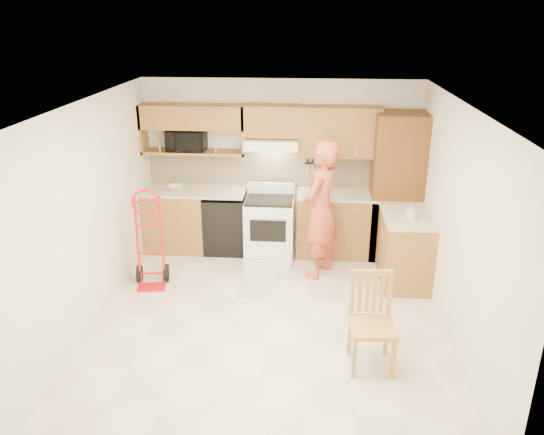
# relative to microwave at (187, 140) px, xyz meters

# --- Properties ---
(floor) EXTENTS (4.00, 4.50, 0.02)m
(floor) POSITION_rel_microwave_xyz_m (1.35, -2.08, -1.65)
(floor) COLOR beige
(floor) RESTS_ON ground
(ceiling) EXTENTS (4.00, 4.50, 0.02)m
(ceiling) POSITION_rel_microwave_xyz_m (1.35, -2.08, 0.87)
(ceiling) COLOR white
(ceiling) RESTS_ON ground
(wall_back) EXTENTS (4.00, 0.02, 2.50)m
(wall_back) POSITION_rel_microwave_xyz_m (1.35, 0.17, -0.39)
(wall_back) COLOR white
(wall_back) RESTS_ON ground
(wall_front) EXTENTS (4.00, 0.02, 2.50)m
(wall_front) POSITION_rel_microwave_xyz_m (1.35, -4.34, -0.39)
(wall_front) COLOR white
(wall_front) RESTS_ON ground
(wall_left) EXTENTS (0.02, 4.50, 2.50)m
(wall_left) POSITION_rel_microwave_xyz_m (-0.66, -2.08, -0.39)
(wall_left) COLOR white
(wall_left) RESTS_ON ground
(wall_right) EXTENTS (0.02, 4.50, 2.50)m
(wall_right) POSITION_rel_microwave_xyz_m (3.36, -2.08, -0.39)
(wall_right) COLOR white
(wall_right) RESTS_ON ground
(backsplash) EXTENTS (3.92, 0.03, 0.55)m
(backsplash) POSITION_rel_microwave_xyz_m (1.35, 0.15, -0.44)
(backsplash) COLOR beige
(backsplash) RESTS_ON wall_back
(lower_cab_left) EXTENTS (0.90, 0.60, 0.90)m
(lower_cab_left) POSITION_rel_microwave_xyz_m (-0.20, -0.14, -1.19)
(lower_cab_left) COLOR olive
(lower_cab_left) RESTS_ON ground
(dishwasher) EXTENTS (0.60, 0.60, 0.85)m
(dishwasher) POSITION_rel_microwave_xyz_m (0.55, -0.14, -1.22)
(dishwasher) COLOR black
(dishwasher) RESTS_ON ground
(lower_cab_right) EXTENTS (1.14, 0.60, 0.90)m
(lower_cab_right) POSITION_rel_microwave_xyz_m (2.18, -0.14, -1.19)
(lower_cab_right) COLOR olive
(lower_cab_right) RESTS_ON ground
(countertop_left) EXTENTS (1.50, 0.63, 0.04)m
(countertop_left) POSITION_rel_microwave_xyz_m (0.10, -0.13, -0.72)
(countertop_left) COLOR beige
(countertop_left) RESTS_ON lower_cab_left
(countertop_right) EXTENTS (1.14, 0.63, 0.04)m
(countertop_right) POSITION_rel_microwave_xyz_m (2.18, -0.13, -0.72)
(countertop_right) COLOR beige
(countertop_right) RESTS_ON lower_cab_right
(cab_return_right) EXTENTS (0.60, 1.00, 0.90)m
(cab_return_right) POSITION_rel_microwave_xyz_m (3.05, -0.94, -1.19)
(cab_return_right) COLOR olive
(cab_return_right) RESTS_ON ground
(countertop_return) EXTENTS (0.63, 1.00, 0.04)m
(countertop_return) POSITION_rel_microwave_xyz_m (3.05, -0.94, -0.72)
(countertop_return) COLOR beige
(countertop_return) RESTS_ON cab_return_right
(pantry_tall) EXTENTS (0.70, 0.60, 2.10)m
(pantry_tall) POSITION_rel_microwave_xyz_m (3.00, -0.14, -0.59)
(pantry_tall) COLOR #593010
(pantry_tall) RESTS_ON ground
(upper_cab_left) EXTENTS (1.50, 0.33, 0.34)m
(upper_cab_left) POSITION_rel_microwave_xyz_m (0.10, 0.00, 0.34)
(upper_cab_left) COLOR olive
(upper_cab_left) RESTS_ON wall_back
(upper_shelf_mw) EXTENTS (1.50, 0.33, 0.04)m
(upper_shelf_mw) POSITION_rel_microwave_xyz_m (0.10, 0.00, -0.17)
(upper_shelf_mw) COLOR olive
(upper_shelf_mw) RESTS_ON wall_back
(upper_cab_center) EXTENTS (0.76, 0.33, 0.44)m
(upper_cab_center) POSITION_rel_microwave_xyz_m (1.23, 0.00, 0.30)
(upper_cab_center) COLOR olive
(upper_cab_center) RESTS_ON wall_back
(upper_cab_right) EXTENTS (1.14, 0.33, 0.70)m
(upper_cab_right) POSITION_rel_microwave_xyz_m (2.18, 0.00, 0.16)
(upper_cab_right) COLOR olive
(upper_cab_right) RESTS_ON wall_back
(range_hood) EXTENTS (0.76, 0.46, 0.14)m
(range_hood) POSITION_rel_microwave_xyz_m (1.23, -0.06, -0.01)
(range_hood) COLOR white
(range_hood) RESTS_ON wall_back
(knife_strip) EXTENTS (0.40, 0.05, 0.29)m
(knife_strip) POSITION_rel_microwave_xyz_m (1.90, 0.12, -0.40)
(knife_strip) COLOR black
(knife_strip) RESTS_ON backsplash
(microwave) EXTENTS (0.55, 0.38, 0.31)m
(microwave) POSITION_rel_microwave_xyz_m (0.00, 0.00, 0.00)
(microwave) COLOR black
(microwave) RESTS_ON upper_shelf_mw
(range) EXTENTS (0.70, 0.92, 1.03)m
(range) POSITION_rel_microwave_xyz_m (1.22, -0.34, -1.13)
(range) COLOR white
(range) RESTS_ON ground
(person) EXTENTS (0.69, 0.80, 1.86)m
(person) POSITION_rel_microwave_xyz_m (1.94, -0.83, -0.71)
(person) COLOR #C24C33
(person) RESTS_ON ground
(hand_truck) EXTENTS (0.53, 0.50, 1.19)m
(hand_truck) POSITION_rel_microwave_xyz_m (-0.25, -1.32, -1.05)
(hand_truck) COLOR red
(hand_truck) RESTS_ON ground
(dining_chair) EXTENTS (0.47, 0.50, 0.98)m
(dining_chair) POSITION_rel_microwave_xyz_m (2.44, -2.84, -1.15)
(dining_chair) COLOR #B49247
(dining_chair) RESTS_ON ground
(soap_bottle) EXTENTS (0.09, 0.09, 0.19)m
(soap_bottle) POSITION_rel_microwave_xyz_m (3.05, -1.09, -0.61)
(soap_bottle) COLOR white
(soap_bottle) RESTS_ON countertop_return
(bowl) EXTENTS (0.23, 0.23, 0.06)m
(bowl) POSITION_rel_microwave_xyz_m (-0.17, -0.14, -0.68)
(bowl) COLOR white
(bowl) RESTS_ON countertop_left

